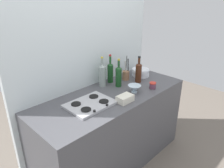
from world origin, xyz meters
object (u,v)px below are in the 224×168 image
object	(u,v)px
plate_stack	(141,72)
wine_bottle_rightmost	(139,72)
wine_bottle_mid_left	(119,76)
condiment_jar_front	(153,85)
stovetop_hob	(90,104)
mixing_bowl	(134,89)
butter_dish	(125,99)
utensil_crock	(126,75)
wine_bottle_leftmost	(110,72)
wine_bottle_mid_right	(102,75)

from	to	relation	value
plate_stack	wine_bottle_rightmost	world-z (taller)	wine_bottle_rightmost
wine_bottle_mid_left	condiment_jar_front	bearing A→B (deg)	-54.74
stovetop_hob	wine_bottle_rightmost	distance (m)	0.79
mixing_bowl	butter_dish	bearing A→B (deg)	-163.07
utensil_crock	wine_bottle_leftmost	bearing A→B (deg)	157.39
wine_bottle_leftmost	wine_bottle_rightmost	bearing A→B (deg)	-44.59
mixing_bowl	butter_dish	distance (m)	0.24
stovetop_hob	condiment_jar_front	size ratio (longest dim) A/B	5.91
plate_stack	wine_bottle_mid_right	world-z (taller)	wine_bottle_mid_right
condiment_jar_front	wine_bottle_mid_left	bearing A→B (deg)	125.26
wine_bottle_mid_left	wine_bottle_rightmost	bearing A→B (deg)	-18.22
wine_bottle_leftmost	utensil_crock	size ratio (longest dim) A/B	1.11
plate_stack	butter_dish	world-z (taller)	plate_stack
wine_bottle_rightmost	stovetop_hob	bearing A→B (deg)	-177.67
stovetop_hob	mixing_bowl	size ratio (longest dim) A/B	3.10
wine_bottle_leftmost	wine_bottle_mid_right	xyz separation A→B (m)	(-0.15, -0.02, 0.01)
wine_bottle_mid_right	wine_bottle_mid_left	bearing A→B (deg)	-46.56
plate_stack	utensil_crock	distance (m)	0.23
wine_bottle_mid_right	utensil_crock	distance (m)	0.35
wine_bottle_mid_right	condiment_jar_front	bearing A→B (deg)	-52.10
plate_stack	wine_bottle_mid_left	bearing A→B (deg)	-178.02
wine_bottle_mid_left	butter_dish	distance (m)	0.40
mixing_bowl	wine_bottle_rightmost	bearing A→B (deg)	30.40
wine_bottle_rightmost	wine_bottle_leftmost	bearing A→B (deg)	135.41
wine_bottle_leftmost	wine_bottle_rightmost	xyz separation A→B (m)	(0.24, -0.24, -0.00)
butter_dish	wine_bottle_leftmost	bearing A→B (deg)	61.15
wine_bottle_mid_left	wine_bottle_rightmost	distance (m)	0.27
plate_stack	wine_bottle_rightmost	size ratio (longest dim) A/B	0.69
wine_bottle_rightmost	utensil_crock	distance (m)	0.18
stovetop_hob	wine_bottle_rightmost	world-z (taller)	wine_bottle_rightmost
mixing_bowl	utensil_crock	xyz separation A→B (m)	(0.21, 0.31, 0.02)
wine_bottle_leftmost	condiment_jar_front	xyz separation A→B (m)	(0.21, -0.47, -0.09)
plate_stack	wine_bottle_leftmost	world-z (taller)	wine_bottle_leftmost
butter_dish	utensil_crock	size ratio (longest dim) A/B	0.53
utensil_crock	wine_bottle_mid_left	bearing A→B (deg)	-161.35
wine_bottle_mid_left	wine_bottle_mid_right	size ratio (longest dim) A/B	0.94
wine_bottle_leftmost	wine_bottle_mid_right	bearing A→B (deg)	-173.46
stovetop_hob	butter_dish	distance (m)	0.35
wine_bottle_leftmost	mixing_bowl	distance (m)	0.40
plate_stack	condiment_jar_front	world-z (taller)	plate_stack
wine_bottle_mid_left	condiment_jar_front	world-z (taller)	wine_bottle_mid_left
utensil_crock	condiment_jar_front	xyz separation A→B (m)	(0.01, -0.39, -0.03)
wine_bottle_rightmost	butter_dish	world-z (taller)	wine_bottle_rightmost
utensil_crock	butter_dish	bearing A→B (deg)	-139.61
mixing_bowl	utensil_crock	size ratio (longest dim) A/B	0.46
mixing_bowl	utensil_crock	bearing A→B (deg)	55.40
mixing_bowl	condiment_jar_front	xyz separation A→B (m)	(0.23, -0.08, -0.01)
stovetop_hob	wine_bottle_leftmost	world-z (taller)	wine_bottle_leftmost
wine_bottle_leftmost	condiment_jar_front	bearing A→B (deg)	-66.24
stovetop_hob	plate_stack	world-z (taller)	plate_stack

